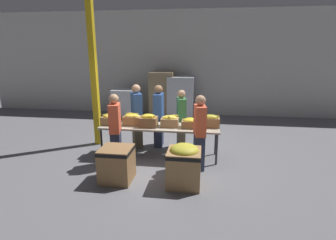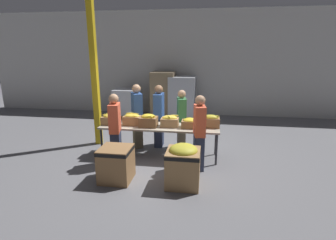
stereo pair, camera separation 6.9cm
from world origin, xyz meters
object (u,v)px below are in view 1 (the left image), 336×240
support_pillar (94,71)px  donation_bin_1 (184,164)px  banana_box_1 (132,119)px  banana_box_0 (111,119)px  sorting_table (160,128)px  pallet_stack_1 (162,95)px  banana_box_3 (170,121)px  volunteer_3 (199,133)px  banana_box_5 (211,121)px  volunteer_4 (137,117)px  volunteer_1 (115,130)px  banana_box_4 (191,123)px  banana_box_2 (148,120)px  volunteer_0 (159,117)px  donation_bin_0 (117,163)px  pallet_stack_0 (126,103)px  volunteer_2 (181,120)px  pallet_stack_2 (181,98)px

support_pillar → donation_bin_1: bearing=-38.1°
banana_box_1 → donation_bin_1: size_ratio=0.50×
banana_box_0 → sorting_table: bearing=-0.2°
banana_box_0 → pallet_stack_1: (0.64, 3.90, -0.04)m
banana_box_3 → volunteer_3: volunteer_3 is taller
banana_box_5 → volunteer_4: volunteer_4 is taller
banana_box_3 → volunteer_1: size_ratio=0.25×
banana_box_3 → banana_box_4: 0.49m
banana_box_2 → pallet_stack_1: bearing=94.5°
volunteer_1 → sorting_table: bearing=-68.8°
volunteer_0 → donation_bin_0: 2.14m
banana_box_0 → banana_box_2: 0.96m
volunteer_3 → pallet_stack_1: bearing=9.6°
support_pillar → banana_box_4: bearing=-14.8°
pallet_stack_0 → banana_box_0: bearing=-78.6°
banana_box_2 → pallet_stack_0: size_ratio=0.38×
banana_box_2 → volunteer_2: volunteer_2 is taller
banana_box_2 → banana_box_5: bearing=6.5°
volunteer_2 → pallet_stack_2: size_ratio=0.98×
banana_box_2 → volunteer_4: 0.80m
banana_box_3 → pallet_stack_2: 3.84m
banana_box_5 → volunteer_4: (-1.90, 0.49, -0.09)m
pallet_stack_1 → pallet_stack_2: 0.73m
volunteer_4 → volunteer_2: bearing=68.5°
banana_box_2 → volunteer_1: size_ratio=0.26×
banana_box_0 → pallet_stack_1: bearing=80.6°
banana_box_3 → pallet_stack_1: bearing=101.8°
sorting_table → banana_box_1: banana_box_1 is taller
sorting_table → volunteer_4: bearing=140.5°
volunteer_3 → support_pillar: bearing=57.4°
pallet_stack_2 → banana_box_4: bearing=-81.5°
banana_box_0 → banana_box_1: bearing=0.1°
pallet_stack_2 → volunteer_0: bearing=-95.6°
banana_box_3 → volunteer_1: (-1.14, -0.58, -0.10)m
volunteer_2 → support_pillar: size_ratio=0.38×
volunteer_1 → support_pillar: support_pillar is taller
volunteer_3 → pallet_stack_2: bearing=1.0°
banana_box_2 → support_pillar: 2.05m
volunteer_2 → banana_box_4: bearing=10.3°
banana_box_3 → volunteer_1: volunteer_1 is taller
volunteer_1 → banana_box_4: bearing=-82.9°
support_pillar → volunteer_3: bearing=-23.4°
banana_box_5 → pallet_stack_0: size_ratio=0.41×
banana_box_4 → volunteer_0: bearing=140.4°
banana_box_0 → donation_bin_0: (0.58, -1.33, -0.52)m
banana_box_1 → support_pillar: size_ratio=0.10×
banana_box_5 → volunteer_2: 0.95m
banana_box_4 → banana_box_5: (0.46, 0.11, 0.04)m
banana_box_2 → pallet_stack_1: pallet_stack_1 is taller
banana_box_1 → support_pillar: (-1.17, 0.65, 1.09)m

